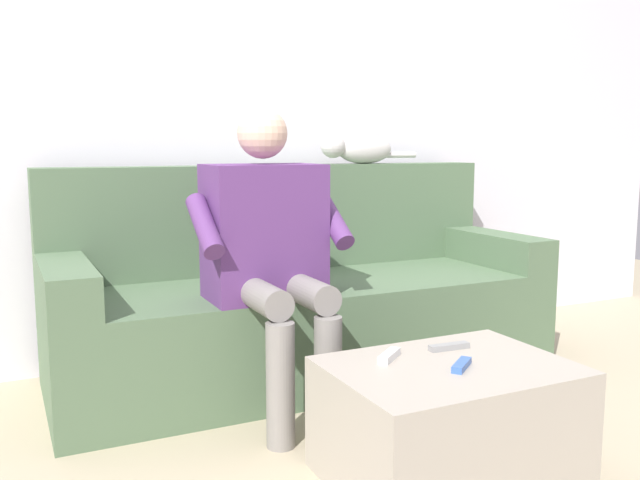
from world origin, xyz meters
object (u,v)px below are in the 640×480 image
(remote_gray, at_px, (449,347))
(couch, at_px, (301,302))
(remote_white, at_px, (389,356))
(person_solo_seated, at_px, (269,243))
(cat_on_backrest, at_px, (357,148))
(coffee_table, at_px, (448,421))
(remote_blue, at_px, (462,365))

(remote_gray, bearing_deg, couch, 98.79)
(remote_gray, distance_m, remote_white, 0.23)
(person_solo_seated, relative_size, remote_white, 9.41)
(remote_white, bearing_deg, remote_gray, 142.12)
(couch, xyz_separation_m, cat_on_backrest, (-0.43, -0.26, 0.69))
(person_solo_seated, bearing_deg, couch, -128.28)
(cat_on_backrest, bearing_deg, couch, 30.86)
(remote_gray, bearing_deg, cat_on_backrest, 78.46)
(couch, height_order, cat_on_backrest, cat_on_backrest)
(cat_on_backrest, relative_size, remote_white, 4.37)
(couch, bearing_deg, coffee_table, 90.00)
(coffee_table, bearing_deg, couch, -90.00)
(cat_on_backrest, distance_m, remote_gray, 1.44)
(cat_on_backrest, relative_size, remote_blue, 4.49)
(coffee_table, height_order, person_solo_seated, person_solo_seated)
(remote_blue, bearing_deg, couch, 52.29)
(remote_gray, bearing_deg, person_solo_seated, 125.70)
(person_solo_seated, distance_m, remote_gray, 0.78)
(remote_blue, bearing_deg, coffee_table, 65.14)
(person_solo_seated, relative_size, remote_gray, 8.23)
(remote_blue, relative_size, remote_white, 0.97)
(person_solo_seated, height_order, remote_blue, person_solo_seated)
(coffee_table, height_order, remote_gray, remote_gray)
(person_solo_seated, bearing_deg, remote_gray, 122.11)
(person_solo_seated, bearing_deg, remote_blue, 111.30)
(cat_on_backrest, height_order, remote_gray, cat_on_backrest)
(coffee_table, relative_size, remote_gray, 5.17)
(remote_white, bearing_deg, remote_blue, 93.29)
(coffee_table, xyz_separation_m, person_solo_seated, (0.30, -0.74, 0.48))
(cat_on_backrest, distance_m, remote_blue, 1.61)
(couch, bearing_deg, person_solo_seated, 51.72)
(couch, height_order, remote_gray, couch)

